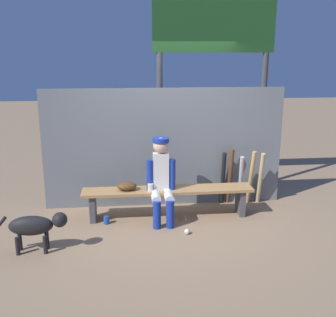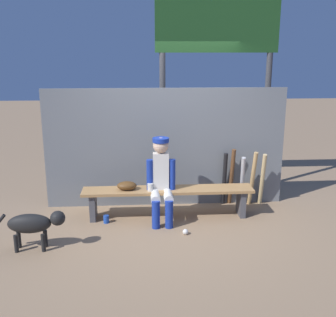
# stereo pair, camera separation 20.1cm
# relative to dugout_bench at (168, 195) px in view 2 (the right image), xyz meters

# --- Properties ---
(ground_plane) EXTENTS (30.00, 30.00, 0.00)m
(ground_plane) POSITION_rel_dugout_bench_xyz_m (0.00, 0.00, -0.34)
(ground_plane) COLOR #937556
(chainlink_fence) EXTENTS (3.66, 0.03, 1.82)m
(chainlink_fence) POSITION_rel_dugout_bench_xyz_m (0.00, 0.52, 0.57)
(chainlink_fence) COLOR slate
(chainlink_fence) RESTS_ON ground_plane
(dugout_bench) EXTENTS (2.45, 0.36, 0.43)m
(dugout_bench) POSITION_rel_dugout_bench_xyz_m (0.00, 0.00, 0.00)
(dugout_bench) COLOR #AD7F4C
(dugout_bench) RESTS_ON ground_plane
(player_seated) EXTENTS (0.41, 0.55, 1.18)m
(player_seated) POSITION_rel_dugout_bench_xyz_m (-0.10, -0.11, 0.30)
(player_seated) COLOR silver
(player_seated) RESTS_ON ground_plane
(baseball_glove) EXTENTS (0.28, 0.20, 0.12)m
(baseball_glove) POSITION_rel_dugout_bench_xyz_m (-0.59, 0.00, 0.15)
(baseball_glove) COLOR #593819
(baseball_glove) RESTS_ON dugout_bench
(bat_aluminum_black) EXTENTS (0.06, 0.16, 0.85)m
(bat_aluminum_black) POSITION_rel_dugout_bench_xyz_m (0.91, 0.43, 0.08)
(bat_aluminum_black) COLOR black
(bat_aluminum_black) RESTS_ON ground_plane
(bat_wood_dark) EXTENTS (0.09, 0.19, 0.91)m
(bat_wood_dark) POSITION_rel_dugout_bench_xyz_m (1.02, 0.43, 0.12)
(bat_wood_dark) COLOR brown
(bat_wood_dark) RESTS_ON ground_plane
(bat_aluminum_silver) EXTENTS (0.11, 0.25, 0.80)m
(bat_aluminum_silver) POSITION_rel_dugout_bench_xyz_m (1.18, 0.37, 0.06)
(bat_aluminum_silver) COLOR #B7B7BC
(bat_aluminum_silver) RESTS_ON ground_plane
(bat_wood_tan) EXTENTS (0.09, 0.25, 0.88)m
(bat_wood_tan) POSITION_rel_dugout_bench_xyz_m (1.33, 0.35, 0.10)
(bat_wood_tan) COLOR tan
(bat_wood_tan) RESTS_ON ground_plane
(bat_wood_natural) EXTENTS (0.08, 0.25, 0.85)m
(bat_wood_natural) POSITION_rel_dugout_bench_xyz_m (1.49, 0.37, 0.09)
(bat_wood_natural) COLOR tan
(bat_wood_natural) RESTS_ON ground_plane
(baseball) EXTENTS (0.07, 0.07, 0.07)m
(baseball) POSITION_rel_dugout_bench_xyz_m (0.19, -0.61, -0.30)
(baseball) COLOR white
(baseball) RESTS_ON ground_plane
(cup_on_ground) EXTENTS (0.08, 0.08, 0.11)m
(cup_on_ground) POSITION_rel_dugout_bench_xyz_m (-0.88, -0.16, -0.28)
(cup_on_ground) COLOR #1E47AD
(cup_on_ground) RESTS_ON ground_plane
(cup_on_bench) EXTENTS (0.08, 0.08, 0.11)m
(cup_on_bench) POSITION_rel_dugout_bench_xyz_m (-0.26, -0.08, 0.15)
(cup_on_bench) COLOR silver
(cup_on_bench) RESTS_ON dugout_bench
(scoreboard) EXTENTS (2.29, 0.27, 3.41)m
(scoreboard) POSITION_rel_dugout_bench_xyz_m (0.95, 1.27, 2.06)
(scoreboard) COLOR #3F3F42
(scoreboard) RESTS_ON ground_plane
(dog) EXTENTS (0.84, 0.20, 0.49)m
(dog) POSITION_rel_dugout_bench_xyz_m (-1.67, -0.90, -0.00)
(dog) COLOR black
(dog) RESTS_ON ground_plane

